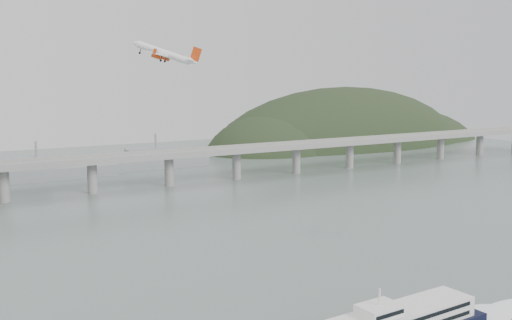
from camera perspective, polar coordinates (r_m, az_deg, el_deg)
ground at (r=215.03m, az=7.62°, el=-11.33°), size 900.00×900.00×0.00m
bridge at (r=383.84m, az=-11.22°, el=-0.13°), size 800.00×22.00×23.90m
headland at (r=646.70m, az=9.34°, el=-0.13°), size 365.00×155.00×156.00m
airliner at (r=268.83m, az=-8.67°, el=9.98°), size 26.21×26.52×12.78m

